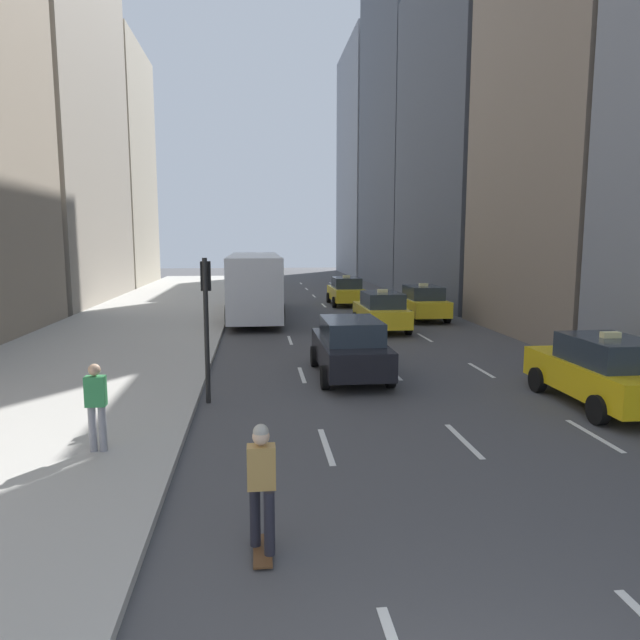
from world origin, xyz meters
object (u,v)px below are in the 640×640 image
Objects in this scene: taxi_fourth at (422,302)px; taxi_lead at (381,311)px; taxi_third at (603,371)px; pedestrian_mid_block at (96,403)px; skateboarder at (262,483)px; city_bus at (254,283)px; taxi_second at (346,291)px; traffic_light_pole at (206,306)px; sedan_black_near at (350,347)px.

taxi_lead is at bearing -131.32° from taxi_fourth.
pedestrian_mid_block is at bearing -169.33° from taxi_third.
taxi_third is at bearing 10.67° from pedestrian_mid_block.
taxi_third is at bearing 34.61° from skateboarder.
city_bus reaches higher than pedestrian_mid_block.
taxi_fourth is (2.80, -6.92, 0.00)m from taxi_second.
traffic_light_pole is at bearing -108.05° from taxi_second.
taxi_third is 0.38× the size of city_bus.
city_bus is 3.23× the size of traffic_light_pole.
traffic_light_pole is (-6.75, -10.61, 1.53)m from taxi_lead.
taxi_second is 18.70m from sedan_black_near.
traffic_light_pole is at bearing -124.69° from taxi_fourth.
taxi_lead is 0.96× the size of sedan_black_near.
city_bus is (-8.41, 2.17, 0.91)m from taxi_fourth.
taxi_second reaches higher than sedan_black_near.
taxi_lead is 1.00× the size of taxi_third.
pedestrian_mid_block is at bearing -109.22° from taxi_second.
pedestrian_mid_block is (-5.67, -5.81, 0.18)m from sedan_black_near.
sedan_black_near is at bearing -78.44° from city_bus.
city_bus is at bearing 81.68° from pedestrian_mid_block.
taxi_lead and taxi_third have the same top height.
taxi_lead is at bearing 103.05° from taxi_third.
skateboarder is at bearing -80.07° from traffic_light_pole.
taxi_fourth is 8.73m from city_bus.
taxi_third is at bearing -64.24° from city_bus.
skateboarder is (-5.49, -27.90, 0.08)m from taxi_second.
taxi_fourth is at bearing 90.00° from taxi_third.
skateboarder is at bearing -107.15° from taxi_lead.
traffic_light_pole reaches higher than sedan_black_near.
taxi_second is 2.52× the size of skateboarder.
city_bus is (-2.81, 13.75, 0.90)m from sedan_black_near.
taxi_lead is 0.38× the size of city_bus.
sedan_black_near reaches higher than skateboarder.
traffic_light_pole reaches higher than city_bus.
city_bus is 6.65× the size of skateboarder.
pedestrian_mid_block is at bearing 129.62° from skateboarder.
taxi_second and taxi_third have the same top height.
taxi_lead is at bearing 57.54° from traffic_light_pole.
taxi_third is 6.70m from sedan_black_near.
pedestrian_mid_block reaches higher than sedan_black_near.
pedestrian_mid_block is (-11.27, -2.12, 0.19)m from taxi_third.
taxi_third is (2.80, -12.08, 0.00)m from taxi_lead.
taxi_third is 2.67× the size of pedestrian_mid_block.
sedan_black_near is at bearing -108.45° from taxi_lead.
taxi_second is at bearing 112.04° from taxi_fourth.
traffic_light_pole reaches higher than taxi_third.
city_bus is (-5.61, 5.35, 0.91)m from taxi_lead.
taxi_lead is 12.40m from taxi_third.
pedestrian_mid_block reaches higher than skateboarder.
taxi_third is 0.96× the size of sedan_black_near.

